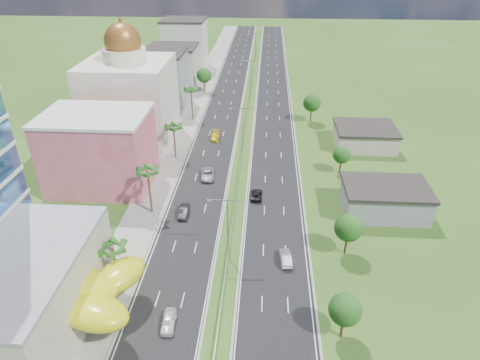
# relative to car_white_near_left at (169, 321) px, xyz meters

# --- Properties ---
(ground) EXTENTS (500.00, 500.00, 0.00)m
(ground) POSITION_rel_car_white_near_left_xyz_m (6.66, 4.69, -0.79)
(ground) COLOR #2D5119
(ground) RESTS_ON ground
(road_left) EXTENTS (11.00, 260.00, 0.04)m
(road_left) POSITION_rel_car_white_near_left_xyz_m (-0.84, 94.69, -0.77)
(road_left) COLOR black
(road_left) RESTS_ON ground
(road_right) EXTENTS (11.00, 260.00, 0.04)m
(road_right) POSITION_rel_car_white_near_left_xyz_m (14.16, 94.69, -0.77)
(road_right) COLOR black
(road_right) RESTS_ON ground
(sidewalk_left) EXTENTS (7.00, 260.00, 0.12)m
(sidewalk_left) POSITION_rel_car_white_near_left_xyz_m (-10.34, 94.69, -0.73)
(sidewalk_left) COLOR gray
(sidewalk_left) RESTS_ON ground
(median_guardrail) EXTENTS (0.10, 216.06, 0.76)m
(median_guardrail) POSITION_rel_car_white_near_left_xyz_m (6.66, 76.68, -0.17)
(median_guardrail) COLOR gray
(median_guardrail) RESTS_ON ground
(streetlight_median_b) EXTENTS (6.04, 0.25, 11.00)m
(streetlight_median_b) POSITION_rel_car_white_near_left_xyz_m (6.66, 14.69, 5.96)
(streetlight_median_b) COLOR gray
(streetlight_median_b) RESTS_ON ground
(streetlight_median_c) EXTENTS (6.04, 0.25, 11.00)m
(streetlight_median_c) POSITION_rel_car_white_near_left_xyz_m (6.66, 54.69, 5.96)
(streetlight_median_c) COLOR gray
(streetlight_median_c) RESTS_ON ground
(streetlight_median_d) EXTENTS (6.04, 0.25, 11.00)m
(streetlight_median_d) POSITION_rel_car_white_near_left_xyz_m (6.66, 99.69, 5.96)
(streetlight_median_d) COLOR gray
(streetlight_median_d) RESTS_ON ground
(streetlight_median_e) EXTENTS (6.04, 0.25, 11.00)m
(streetlight_median_e) POSITION_rel_car_white_near_left_xyz_m (6.66, 144.69, 5.96)
(streetlight_median_e) COLOR gray
(streetlight_median_e) RESTS_ON ground
(lime_canopy) EXTENTS (18.00, 15.00, 7.40)m
(lime_canopy) POSITION_rel_car_white_near_left_xyz_m (-13.33, 0.69, 4.20)
(lime_canopy) COLOR #C3C413
(lime_canopy) RESTS_ON ground
(pink_shophouse) EXTENTS (20.00, 15.00, 15.00)m
(pink_shophouse) POSITION_rel_car_white_near_left_xyz_m (-21.34, 36.69, 6.71)
(pink_shophouse) COLOR #C04E61
(pink_shophouse) RESTS_ON ground
(domed_building) EXTENTS (20.00, 20.00, 28.70)m
(domed_building) POSITION_rel_car_white_near_left_xyz_m (-21.34, 59.69, 10.56)
(domed_building) COLOR beige
(domed_building) RESTS_ON ground
(midrise_grey) EXTENTS (16.00, 15.00, 16.00)m
(midrise_grey) POSITION_rel_car_white_near_left_xyz_m (-20.34, 84.69, 7.21)
(midrise_grey) COLOR gray
(midrise_grey) RESTS_ON ground
(midrise_beige) EXTENTS (16.00, 15.00, 13.00)m
(midrise_beige) POSITION_rel_car_white_near_left_xyz_m (-20.34, 106.69, 5.71)
(midrise_beige) COLOR #B5AB95
(midrise_beige) RESTS_ON ground
(midrise_white) EXTENTS (16.00, 15.00, 18.00)m
(midrise_white) POSITION_rel_car_white_near_left_xyz_m (-20.34, 129.69, 8.21)
(midrise_white) COLOR silver
(midrise_white) RESTS_ON ground
(shed_near) EXTENTS (15.00, 10.00, 5.00)m
(shed_near) POSITION_rel_car_white_near_left_xyz_m (34.66, 29.69, 1.71)
(shed_near) COLOR gray
(shed_near) RESTS_ON ground
(shed_far) EXTENTS (14.00, 12.00, 4.40)m
(shed_far) POSITION_rel_car_white_near_left_xyz_m (36.66, 59.69, 1.41)
(shed_far) COLOR #B5AB95
(shed_far) RESTS_ON ground
(palm_tree_b) EXTENTS (3.60, 3.60, 8.10)m
(palm_tree_b) POSITION_rel_car_white_near_left_xyz_m (-8.84, 6.69, 6.27)
(palm_tree_b) COLOR #47301C
(palm_tree_b) RESTS_ON ground
(palm_tree_c) EXTENTS (3.60, 3.60, 9.60)m
(palm_tree_c) POSITION_rel_car_white_near_left_xyz_m (-8.84, 26.69, 7.71)
(palm_tree_c) COLOR #47301C
(palm_tree_c) RESTS_ON ground
(palm_tree_d) EXTENTS (3.60, 3.60, 8.60)m
(palm_tree_d) POSITION_rel_car_white_near_left_xyz_m (-8.84, 49.69, 6.75)
(palm_tree_d) COLOR #47301C
(palm_tree_d) RESTS_ON ground
(palm_tree_e) EXTENTS (3.60, 3.60, 9.40)m
(palm_tree_e) POSITION_rel_car_white_near_left_xyz_m (-8.84, 74.69, 7.52)
(palm_tree_e) COLOR #47301C
(palm_tree_e) RESTS_ON ground
(leafy_tree_lfar) EXTENTS (4.90, 4.90, 8.05)m
(leafy_tree_lfar) POSITION_rel_car_white_near_left_xyz_m (-8.84, 99.69, 4.79)
(leafy_tree_lfar) COLOR #47301C
(leafy_tree_lfar) RESTS_ON ground
(leafy_tree_ra) EXTENTS (4.20, 4.20, 6.90)m
(leafy_tree_ra) POSITION_rel_car_white_near_left_xyz_m (22.66, -0.31, 3.98)
(leafy_tree_ra) COLOR #47301C
(leafy_tree_ra) RESTS_ON ground
(leafy_tree_rb) EXTENTS (4.55, 4.55, 7.47)m
(leafy_tree_rb) POSITION_rel_car_white_near_left_xyz_m (25.66, 16.69, 4.39)
(leafy_tree_rb) COLOR #47301C
(leafy_tree_rb) RESTS_ON ground
(leafy_tree_rc) EXTENTS (3.85, 3.85, 6.33)m
(leafy_tree_rc) POSITION_rel_car_white_near_left_xyz_m (28.66, 44.69, 3.58)
(leafy_tree_rc) COLOR #47301C
(leafy_tree_rc) RESTS_ON ground
(leafy_tree_rd) EXTENTS (4.90, 4.90, 8.05)m
(leafy_tree_rd) POSITION_rel_car_white_near_left_xyz_m (24.66, 74.69, 4.79)
(leafy_tree_rd) COLOR #47301C
(leafy_tree_rd) RESTS_ON ground
(car_white_near_left) EXTENTS (2.05, 4.52, 1.50)m
(car_white_near_left) POSITION_rel_car_white_near_left_xyz_m (0.00, 0.00, 0.00)
(car_white_near_left) COLOR white
(car_white_near_left) RESTS_ON road_left
(car_dark_left) EXTENTS (1.82, 4.82, 1.57)m
(car_dark_left) POSITION_rel_car_white_near_left_xyz_m (-2.70, 26.10, 0.03)
(car_dark_left) COLOR black
(car_dark_left) RESTS_ON road_left
(car_silver_mid_left) EXTENTS (3.40, 6.13, 1.62)m
(car_silver_mid_left) POSITION_rel_car_white_near_left_xyz_m (-0.13, 40.63, 0.06)
(car_silver_mid_left) COLOR #9DA0A4
(car_silver_mid_left) RESTS_ON road_left
(car_yellow_far_left) EXTENTS (2.41, 5.54, 1.59)m
(car_yellow_far_left) POSITION_rel_car_white_near_left_xyz_m (-0.77, 61.26, 0.04)
(car_yellow_far_left) COLOR gold
(car_yellow_far_left) RESTS_ON road_left
(car_silver_right) EXTENTS (2.12, 4.84, 1.55)m
(car_silver_right) POSITION_rel_car_white_near_left_xyz_m (15.89, 14.03, 0.02)
(car_silver_right) COLOR #A5A9AD
(car_silver_right) RESTS_ON road_right
(car_dark_far_right) EXTENTS (2.27, 4.76, 1.31)m
(car_dark_far_right) POSITION_rel_car_white_near_left_xyz_m (10.68, 33.14, -0.10)
(car_dark_far_right) COLOR black
(car_dark_far_right) RESTS_ON road_right
(motorcycle) EXTENTS (0.71, 2.12, 1.34)m
(motorcycle) POSITION_rel_car_white_near_left_xyz_m (-5.64, -0.63, -0.08)
(motorcycle) COLOR black
(motorcycle) RESTS_ON road_left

